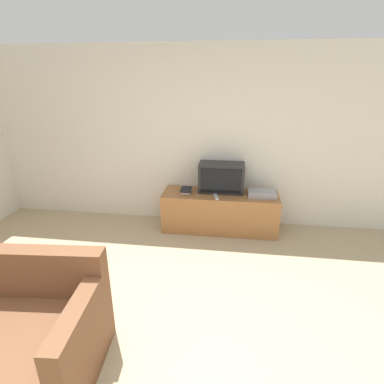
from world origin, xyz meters
TOP-DOWN VIEW (x-y plane):
  - wall_back at (0.00, 3.03)m, footprint 9.00×0.06m
  - tv_stand at (0.51, 2.71)m, footprint 1.67×0.54m
  - television at (0.51, 2.82)m, footprint 0.65×0.33m
  - book_stack at (0.01, 2.67)m, footprint 0.15×0.21m
  - remote_on_stand at (0.45, 2.55)m, footprint 0.09×0.20m
  - set_top_box at (1.10, 2.71)m, footprint 0.39×0.28m

SIDE VIEW (x-z plane):
  - tv_stand at x=0.51m, z-range 0.00..0.57m
  - remote_on_stand at x=0.45m, z-range 0.57..0.59m
  - set_top_box at x=1.10m, z-range 0.57..0.64m
  - book_stack at x=0.01m, z-range 0.57..0.65m
  - television at x=0.51m, z-range 0.57..0.99m
  - wall_back at x=0.00m, z-range 0.00..2.60m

